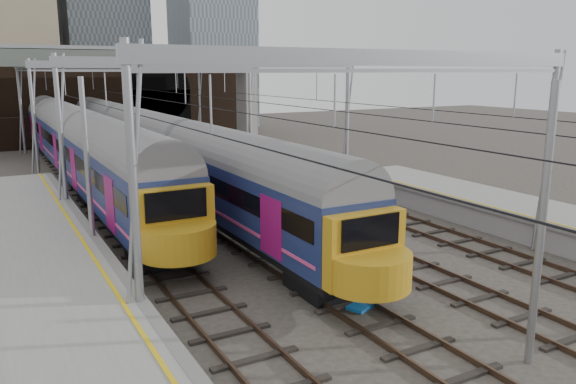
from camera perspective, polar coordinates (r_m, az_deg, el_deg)
tracks at (r=25.34m, az=-0.46°, el=-4.21°), size 14.40×80.00×0.22m
overhead_line at (r=30.18m, az=-6.45°, el=10.97°), size 16.80×80.00×8.00m
retaining_wall at (r=59.81m, az=-16.50°, el=9.01°), size 28.00×2.75×9.00m
overbridge at (r=53.65m, az=-16.76°, el=11.82°), size 28.00×3.00×9.25m
train_main at (r=45.12m, az=-16.53°, el=5.69°), size 2.72×62.84×4.70m
train_second at (r=51.67m, az=-22.68°, el=6.14°), size 2.88×66.54×4.93m
equip_cover_b at (r=17.89m, az=7.39°, el=-11.44°), size 0.99×0.85×0.10m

